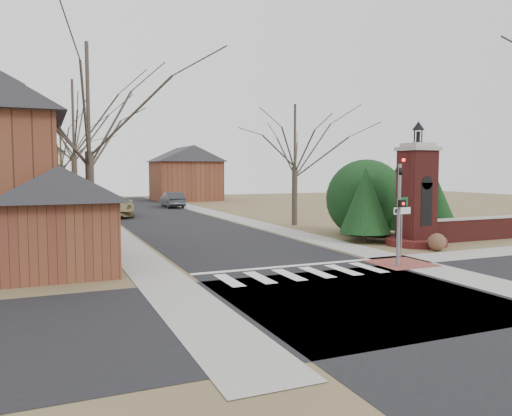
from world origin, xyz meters
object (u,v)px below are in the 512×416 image
traffic_signal_pole (399,204)px  distant_car (173,200)px  pickup_truck (117,206)px  sign_post (402,215)px  brick_gate_monument (417,204)px

traffic_signal_pole → distant_car: (-0.90, 35.45, -1.78)m
pickup_truck → distant_car: bearing=59.6°
distant_car → sign_post: bearing=94.0°
distant_car → pickup_truck: bearing=51.1°
sign_post → pickup_truck: (-8.99, 25.71, -1.09)m
brick_gate_monument → distant_car: (-5.60, 31.03, -1.36)m
traffic_signal_pole → sign_post: (1.29, 1.41, -0.64)m
brick_gate_monument → pickup_truck: brick_gate_monument is taller
traffic_signal_pole → brick_gate_monument: size_ratio=0.69×
brick_gate_monument → distant_car: size_ratio=1.32×
traffic_signal_pole → brick_gate_monument: brick_gate_monument is taller
traffic_signal_pole → pickup_truck: 28.25m
traffic_signal_pole → distant_car: bearing=91.5°
brick_gate_monument → sign_post: bearing=-138.6°
sign_post → distant_car: (-2.19, 34.04, -1.14)m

